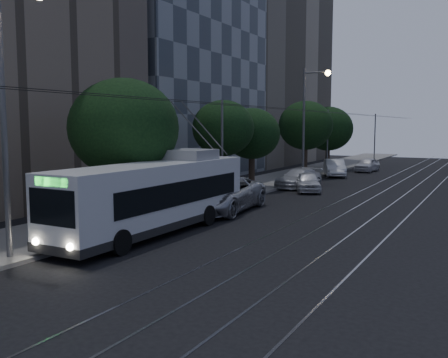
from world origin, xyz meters
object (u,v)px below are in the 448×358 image
trolleybus (157,196)px  car_white_a (308,182)px  car_white_d (367,165)px  car_white_c (334,168)px  car_white_b (299,178)px  streetlamp_far (309,113)px  streetlamp_near (11,97)px  pickup_silver (221,194)px

trolleybus → car_white_a: (1.20, 15.76, -0.91)m
car_white_d → car_white_c: bearing=-99.7°
car_white_b → car_white_c: size_ratio=1.02×
trolleybus → streetlamp_far: bearing=91.9°
car_white_c → car_white_a: bearing=-105.3°
car_white_a → car_white_c: 11.17m
car_white_a → car_white_d: car_white_d is taller
streetlamp_near → streetlamp_far: (0.60, 27.17, 0.02)m
trolleybus → car_white_a: trolleybus is taller
pickup_silver → trolleybus: bearing=-93.9°
trolleybus → streetlamp_near: (-1.30, -6.08, 3.90)m
car_white_b → streetlamp_near: 24.07m
car_white_b → trolleybus: bearing=-81.5°
car_white_a → streetlamp_far: 7.43m
trolleybus → streetlamp_near: streetlamp_near is taller
car_white_a → streetlamp_far: streetlamp_far is taller
streetlamp_far → trolleybus: bearing=-88.1°
pickup_silver → streetlamp_far: size_ratio=0.74×
trolleybus → car_white_b: bearing=90.4°
car_white_b → car_white_c: car_white_c is taller
car_white_c → car_white_d: bearing=53.3°
pickup_silver → streetlamp_far: bearing=86.7°
car_white_d → streetlamp_far: bearing=-95.2°
car_white_b → car_white_c: 9.37m
streetlamp_near → car_white_c: bearing=88.1°
car_white_c → car_white_d: size_ratio=1.16×
car_white_a → car_white_b: size_ratio=0.84×
car_white_b → streetlamp_far: size_ratio=0.53×
car_white_b → car_white_d: car_white_b is taller
car_white_a → car_white_d: (0.15, 17.08, 0.01)m
streetlamp_far → car_white_c: bearing=84.9°
trolleybus → car_white_c: (-0.19, 26.85, -0.82)m
car_white_b → car_white_a: bearing=-44.4°
car_white_d → pickup_silver: bearing=-88.5°
trolleybus → pickup_silver: 5.89m
trolleybus → car_white_c: size_ratio=2.49×
streetlamp_far → pickup_silver: bearing=-87.9°
trolleybus → streetlamp_far: 21.47m
pickup_silver → car_white_a: size_ratio=1.67×
trolleybus → car_white_c: bearing=90.4°
streetlamp_near → car_white_d: bearing=86.1°
car_white_a → car_white_d: size_ratio=0.99×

